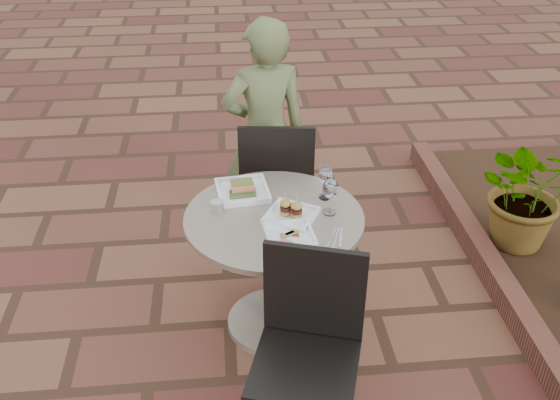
{
  "coord_description": "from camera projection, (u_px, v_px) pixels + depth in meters",
  "views": [
    {
      "loc": [
        0.03,
        -2.61,
        2.44
      ],
      "look_at": [
        0.28,
        -0.03,
        0.82
      ],
      "focal_mm": 40.0,
      "sensor_mm": 36.0,
      "label": 1
    }
  ],
  "objects": [
    {
      "name": "chair_near",
      "position": [
        309.0,
        334.0,
        2.65
      ],
      "size": [
        0.55,
        0.55,
        0.93
      ],
      "rotation": [
        0.0,
        0.0,
        -0.31
      ],
      "color": "black",
      "rests_on": "ground"
    },
    {
      "name": "cutlery_set",
      "position": [
        336.0,
        238.0,
        2.94
      ],
      "size": [
        0.13,
        0.2,
        0.0
      ],
      "primitive_type": null,
      "rotation": [
        0.0,
        0.0,
        -0.3
      ],
      "color": "silver",
      "rests_on": "cafe_table"
    },
    {
      "name": "plate_tuna",
      "position": [
        290.0,
        235.0,
        2.93
      ],
      "size": [
        0.25,
        0.25,
        0.03
      ],
      "rotation": [
        0.0,
        0.0,
        0.12
      ],
      "color": "white",
      "rests_on": "cafe_table"
    },
    {
      "name": "ground",
      "position": [
        229.0,
        323.0,
        3.49
      ],
      "size": [
        60.0,
        60.0,
        0.0
      ],
      "primitive_type": "plane",
      "color": "brown",
      "rests_on": "ground"
    },
    {
      "name": "wine_glass_right",
      "position": [
        331.0,
        189.0,
        3.05
      ],
      "size": [
        0.08,
        0.08,
        0.19
      ],
      "color": "white",
      "rests_on": "cafe_table"
    },
    {
      "name": "diner",
      "position": [
        265.0,
        134.0,
        3.88
      ],
      "size": [
        0.59,
        0.44,
        1.46
      ],
      "primitive_type": "imported",
      "rotation": [
        0.0,
        0.0,
        3.33
      ],
      "color": "#556035",
      "rests_on": "ground"
    },
    {
      "name": "wine_glass_far",
      "position": [
        326.0,
        178.0,
        3.18
      ],
      "size": [
        0.07,
        0.07,
        0.16
      ],
      "color": "white",
      "rests_on": "cafe_table"
    },
    {
      "name": "potted_plant_a",
      "position": [
        531.0,
        192.0,
        3.86
      ],
      "size": [
        0.75,
        0.67,
        0.75
      ],
      "primitive_type": "imported",
      "rotation": [
        0.0,
        0.0,
        -0.13
      ],
      "color": "#33662D",
      "rests_on": "mulch_bed"
    },
    {
      "name": "wine_glass_mid",
      "position": [
        326.0,
        175.0,
        3.18
      ],
      "size": [
        0.08,
        0.08,
        0.18
      ],
      "color": "white",
      "rests_on": "cafe_table"
    },
    {
      "name": "planter_curb",
      "position": [
        487.0,
        263.0,
        3.84
      ],
      "size": [
        0.12,
        3.0,
        0.15
      ],
      "primitive_type": "cube",
      "color": "brown",
      "rests_on": "ground"
    },
    {
      "name": "plate_sliders",
      "position": [
        291.0,
        213.0,
        3.07
      ],
      "size": [
        0.31,
        0.31,
        0.15
      ],
      "rotation": [
        0.0,
        0.0,
        -0.51
      ],
      "color": "white",
      "rests_on": "cafe_table"
    },
    {
      "name": "chair_far",
      "position": [
        277.0,
        177.0,
        3.79
      ],
      "size": [
        0.48,
        0.48,
        0.93
      ],
      "rotation": [
        0.0,
        0.0,
        3.03
      ],
      "color": "black",
      "rests_on": "ground"
    },
    {
      "name": "cafe_table",
      "position": [
        274.0,
        255.0,
        3.23
      ],
      "size": [
        0.9,
        0.9,
        0.73
      ],
      "color": "gray",
      "rests_on": "ground"
    },
    {
      "name": "plate_salmon",
      "position": [
        242.0,
        190.0,
        3.27
      ],
      "size": [
        0.29,
        0.29,
        0.07
      ],
      "rotation": [
        0.0,
        0.0,
        0.11
      ],
      "color": "white",
      "rests_on": "cafe_table"
    },
    {
      "name": "steel_ramekin",
      "position": [
        217.0,
        206.0,
        3.13
      ],
      "size": [
        0.08,
        0.08,
        0.05
      ],
      "primitive_type": "cylinder",
      "rotation": [
        0.0,
        0.0,
        0.18
      ],
      "color": "silver",
      "rests_on": "cafe_table"
    }
  ]
}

